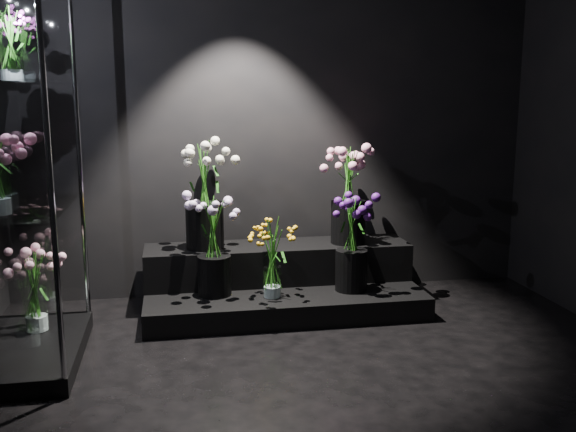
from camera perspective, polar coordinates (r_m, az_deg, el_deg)
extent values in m
plane|color=black|center=(3.32, 4.66, -16.73)|extent=(4.00, 4.00, 0.00)
plane|color=black|center=(4.91, -1.16, 9.24)|extent=(4.00, 0.00, 4.00)
cube|color=black|center=(4.65, -0.44, -7.39)|extent=(1.95, 0.87, 0.16)
cube|color=black|center=(4.80, -0.89, -4.12)|extent=(1.95, 0.43, 0.27)
cube|color=black|center=(4.11, -22.33, -11.16)|extent=(0.64, 1.06, 0.11)
cube|color=white|center=(3.89, -23.23, 0.61)|extent=(0.58, 1.00, 0.01)
cube|color=white|center=(3.83, -24.01, 10.84)|extent=(0.58, 1.00, 0.01)
cylinder|color=white|center=(4.40, -1.41, -5.86)|extent=(0.13, 0.13, 0.22)
cylinder|color=black|center=(4.47, -6.55, -5.26)|extent=(0.23, 0.23, 0.28)
cylinder|color=black|center=(4.57, 5.64, -4.80)|extent=(0.23, 0.23, 0.29)
cylinder|color=black|center=(4.66, -7.40, -0.84)|extent=(0.27, 0.27, 0.33)
cylinder|color=black|center=(4.80, 5.36, -0.51)|extent=(0.26, 0.26, 0.32)
cylinder|color=white|center=(4.01, -23.36, 12.27)|extent=(0.13, 0.13, 0.19)
cylinder|color=white|center=(4.24, -21.50, -7.73)|extent=(0.14, 0.14, 0.27)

